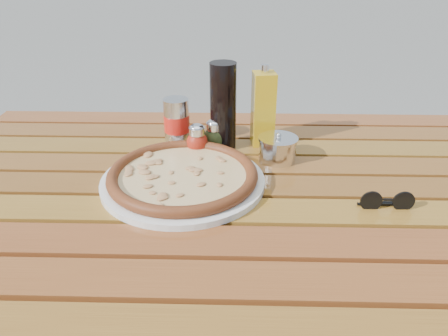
{
  "coord_description": "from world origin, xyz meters",
  "views": [
    {
      "loc": [
        0.02,
        -0.84,
        1.23
      ],
      "look_at": [
        0.0,
        0.02,
        0.78
      ],
      "focal_mm": 35.0,
      "sensor_mm": 36.0,
      "label": 1
    }
  ],
  "objects_px": {
    "parmesan_tin": "(278,148)",
    "sunglasses": "(387,202)",
    "pizza": "(183,175)",
    "olive_oil_cruet": "(263,109)",
    "soda_can": "(177,122)",
    "table": "(224,213)",
    "dark_bottle": "(223,106)",
    "oregano_shaker": "(214,135)",
    "pepper_shaker": "(197,140)",
    "plate": "(183,181)"
  },
  "relations": [
    {
      "from": "table",
      "to": "soda_can",
      "type": "xyz_separation_m",
      "value": [
        -0.13,
        0.22,
        0.13
      ]
    },
    {
      "from": "oregano_shaker",
      "to": "dark_bottle",
      "type": "distance_m",
      "value": 0.08
    },
    {
      "from": "pizza",
      "to": "olive_oil_cruet",
      "type": "relative_size",
      "value": 2.03
    },
    {
      "from": "oregano_shaker",
      "to": "sunglasses",
      "type": "xyz_separation_m",
      "value": [
        0.36,
        -0.27,
        -0.02
      ]
    },
    {
      "from": "dark_bottle",
      "to": "soda_can",
      "type": "xyz_separation_m",
      "value": [
        -0.12,
        0.02,
        -0.05
      ]
    },
    {
      "from": "table",
      "to": "sunglasses",
      "type": "bearing_deg",
      "value": -15.09
    },
    {
      "from": "pizza",
      "to": "soda_can",
      "type": "relative_size",
      "value": 3.55
    },
    {
      "from": "sunglasses",
      "to": "olive_oil_cruet",
      "type": "bearing_deg",
      "value": 126.31
    },
    {
      "from": "oregano_shaker",
      "to": "soda_can",
      "type": "bearing_deg",
      "value": 158.39
    },
    {
      "from": "soda_can",
      "to": "parmesan_tin",
      "type": "height_order",
      "value": "soda_can"
    },
    {
      "from": "pizza",
      "to": "sunglasses",
      "type": "distance_m",
      "value": 0.43
    },
    {
      "from": "olive_oil_cruet",
      "to": "pepper_shaker",
      "type": "bearing_deg",
      "value": -156.59
    },
    {
      "from": "oregano_shaker",
      "to": "sunglasses",
      "type": "height_order",
      "value": "oregano_shaker"
    },
    {
      "from": "oregano_shaker",
      "to": "table",
      "type": "bearing_deg",
      "value": -81.03
    },
    {
      "from": "soda_can",
      "to": "table",
      "type": "bearing_deg",
      "value": -60.05
    },
    {
      "from": "pepper_shaker",
      "to": "plate",
      "type": "bearing_deg",
      "value": -97.32
    },
    {
      "from": "parmesan_tin",
      "to": "dark_bottle",
      "type": "bearing_deg",
      "value": 151.23
    },
    {
      "from": "dark_bottle",
      "to": "sunglasses",
      "type": "height_order",
      "value": "dark_bottle"
    },
    {
      "from": "pepper_shaker",
      "to": "dark_bottle",
      "type": "xyz_separation_m",
      "value": [
        0.06,
        0.05,
        0.07
      ]
    },
    {
      "from": "table",
      "to": "sunglasses",
      "type": "xyz_separation_m",
      "value": [
        0.33,
        -0.09,
        0.09
      ]
    },
    {
      "from": "dark_bottle",
      "to": "sunglasses",
      "type": "xyz_separation_m",
      "value": [
        0.34,
        -0.29,
        -0.09
      ]
    },
    {
      "from": "table",
      "to": "soda_can",
      "type": "height_order",
      "value": "soda_can"
    },
    {
      "from": "dark_bottle",
      "to": "parmesan_tin",
      "type": "distance_m",
      "value": 0.17
    },
    {
      "from": "pizza",
      "to": "sunglasses",
      "type": "xyz_separation_m",
      "value": [
        0.42,
        -0.09,
        -0.01
      ]
    },
    {
      "from": "table",
      "to": "oregano_shaker",
      "type": "relative_size",
      "value": 17.07
    },
    {
      "from": "pizza",
      "to": "dark_bottle",
      "type": "height_order",
      "value": "dark_bottle"
    },
    {
      "from": "plate",
      "to": "olive_oil_cruet",
      "type": "relative_size",
      "value": 1.71
    },
    {
      "from": "soda_can",
      "to": "sunglasses",
      "type": "xyz_separation_m",
      "value": [
        0.46,
        -0.31,
        -0.04
      ]
    },
    {
      "from": "olive_oil_cruet",
      "to": "soda_can",
      "type": "bearing_deg",
      "value": 179.95
    },
    {
      "from": "dark_bottle",
      "to": "sunglasses",
      "type": "distance_m",
      "value": 0.45
    },
    {
      "from": "pizza",
      "to": "olive_oil_cruet",
      "type": "distance_m",
      "value": 0.3
    },
    {
      "from": "parmesan_tin",
      "to": "sunglasses",
      "type": "height_order",
      "value": "parmesan_tin"
    },
    {
      "from": "plate",
      "to": "soda_can",
      "type": "distance_m",
      "value": 0.23
    },
    {
      "from": "pepper_shaker",
      "to": "oregano_shaker",
      "type": "height_order",
      "value": "same"
    },
    {
      "from": "table",
      "to": "dark_bottle",
      "type": "relative_size",
      "value": 6.36
    },
    {
      "from": "oregano_shaker",
      "to": "parmesan_tin",
      "type": "bearing_deg",
      "value": -20.53
    },
    {
      "from": "parmesan_tin",
      "to": "table",
      "type": "bearing_deg",
      "value": -135.46
    },
    {
      "from": "dark_bottle",
      "to": "olive_oil_cruet",
      "type": "distance_m",
      "value": 0.11
    },
    {
      "from": "oregano_shaker",
      "to": "olive_oil_cruet",
      "type": "distance_m",
      "value": 0.14
    },
    {
      "from": "table",
      "to": "oregano_shaker",
      "type": "distance_m",
      "value": 0.22
    },
    {
      "from": "plate",
      "to": "soda_can",
      "type": "bearing_deg",
      "value": 99.87
    },
    {
      "from": "pizza",
      "to": "oregano_shaker",
      "type": "xyz_separation_m",
      "value": [
        0.06,
        0.19,
        0.02
      ]
    },
    {
      "from": "pepper_shaker",
      "to": "olive_oil_cruet",
      "type": "relative_size",
      "value": 0.39
    },
    {
      "from": "oregano_shaker",
      "to": "soda_can",
      "type": "distance_m",
      "value": 0.11
    },
    {
      "from": "soda_can",
      "to": "sunglasses",
      "type": "distance_m",
      "value": 0.56
    },
    {
      "from": "dark_bottle",
      "to": "olive_oil_cruet",
      "type": "bearing_deg",
      "value": 13.23
    },
    {
      "from": "table",
      "to": "olive_oil_cruet",
      "type": "relative_size",
      "value": 6.67
    },
    {
      "from": "oregano_shaker",
      "to": "parmesan_tin",
      "type": "height_order",
      "value": "oregano_shaker"
    },
    {
      "from": "table",
      "to": "pepper_shaker",
      "type": "distance_m",
      "value": 0.2
    },
    {
      "from": "plate",
      "to": "parmesan_tin",
      "type": "height_order",
      "value": "parmesan_tin"
    }
  ]
}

